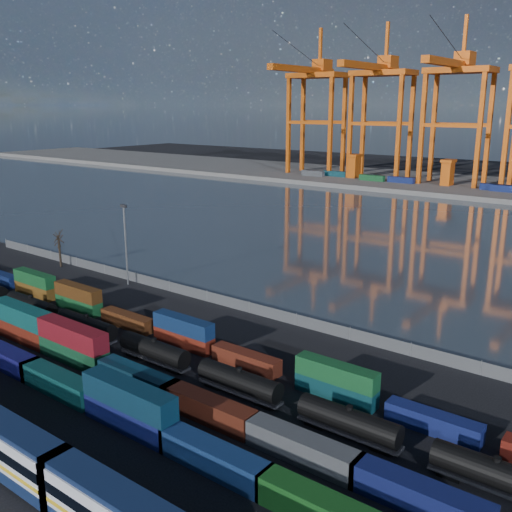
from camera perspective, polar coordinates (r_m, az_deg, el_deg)
The scene contains 11 objects.
ground at distance 83.11m, azimuth -12.85°, elevation -10.95°, with size 700.00×700.00×0.00m, color black.
harbor_water at distance 166.76m, azimuth 15.80°, elevation 1.94°, with size 700.00×700.00×0.00m, color #323E49.
container_row_mid at distance 82.51m, azimuth -15.67°, elevation -9.90°, with size 142.26×2.65×5.64m.
container_row_north at distance 89.94m, azimuth -8.56°, elevation -7.43°, with size 140.88×2.21×4.71m.
tanker_string at distance 83.26m, azimuth -10.12°, elevation -9.31°, with size 136.36×2.66×3.80m.
waterfront_fence at distance 101.27m, azimuth -0.69°, elevation -5.16°, with size 160.12×0.12×2.20m.
bare_tree at distance 136.36m, azimuth -19.06°, elevation 0.74°, with size 2.32×2.28×8.62m.
yard_light_mast at distance 117.75m, azimuth -12.91°, elevation 1.53°, with size 1.60×0.40×16.60m.
gantry_cranes at distance 258.84m, azimuth 23.33°, elevation 15.56°, with size 202.69×53.16×71.99m.
quay_containers at distance 254.33m, azimuth 21.19°, elevation 6.54°, with size 172.58×10.99×2.60m.
straddle_carriers at distance 255.98m, azimuth 23.41°, elevation 7.40°, with size 140.00×7.00×11.10m.
Camera 1 is at (58.53, -47.04, 35.63)m, focal length 40.00 mm.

